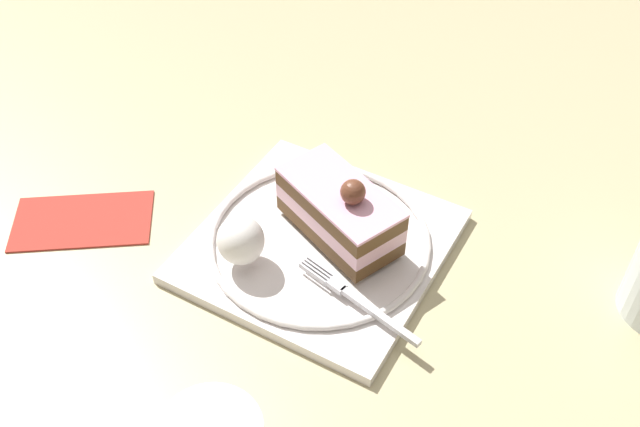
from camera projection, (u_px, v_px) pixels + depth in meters
name	position (u px, v px, depth m)	size (l,w,h in m)	color
ground_plane	(337.00, 231.00, 0.69)	(2.40, 2.40, 0.00)	tan
dessert_plate	(320.00, 244.00, 0.67)	(0.23, 0.23, 0.02)	white
cake_slice	(340.00, 210.00, 0.65)	(0.09, 0.13, 0.07)	#56381A
whipped_cream_dollop	(241.00, 240.00, 0.63)	(0.04, 0.04, 0.04)	white
fork	(355.00, 298.00, 0.61)	(0.02, 0.13, 0.00)	silver
folded_napkin	(82.00, 220.00, 0.70)	(0.13, 0.07, 0.00)	#AC3429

